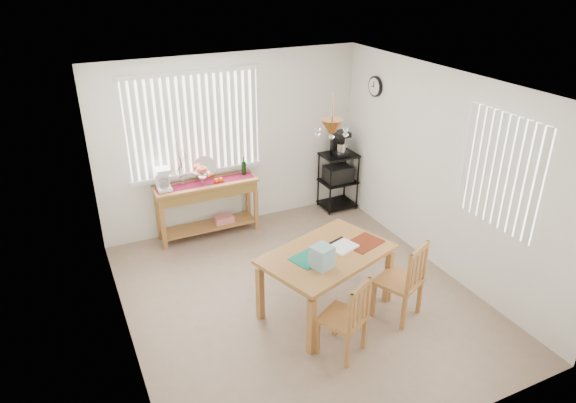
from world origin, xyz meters
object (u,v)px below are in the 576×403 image
chair_left (346,318)px  chair_right (402,281)px  cart_items (339,143)px  wire_cart (338,176)px  dining_table (327,259)px  sideboard (207,196)px

chair_left → chair_right: (0.89, 0.25, 0.04)m
chair_left → chair_right: 0.93m
cart_items → wire_cart: bearing=-90.0°
dining_table → chair_left: bearing=-104.0°
sideboard → chair_left: 3.12m
cart_items → chair_left: (-1.69, -3.05, -0.67)m
cart_items → dining_table: cart_items is taller
wire_cart → chair_right: size_ratio=0.96×
cart_items → chair_left: bearing=-119.0°
chair_left → dining_table: bearing=76.0°
wire_cart → chair_left: bearing=-119.1°
sideboard → chair_right: size_ratio=1.54×
wire_cart → cart_items: size_ratio=2.43×
sideboard → dining_table: bearing=-73.8°
cart_items → dining_table: bearing=-123.1°
sideboard → dining_table: size_ratio=0.90×
sideboard → cart_items: size_ratio=3.88×
cart_items → chair_right: 2.98m
wire_cart → chair_left: wire_cart is taller
dining_table → chair_right: (0.71, -0.48, -0.21)m
wire_cart → chair_right: bearing=-106.0°
wire_cart → chair_left: size_ratio=1.04×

